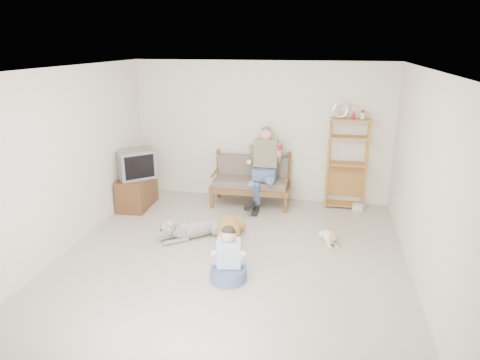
% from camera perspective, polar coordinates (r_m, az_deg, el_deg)
% --- Properties ---
extents(floor, '(5.50, 5.50, 0.00)m').
position_cam_1_polar(floor, '(6.30, -1.25, -10.76)').
color(floor, beige).
rests_on(floor, ground).
extents(ceiling, '(5.50, 5.50, 0.00)m').
position_cam_1_polar(ceiling, '(5.54, -1.45, 14.55)').
color(ceiling, white).
rests_on(ceiling, ground).
extents(wall_back, '(5.00, 0.00, 5.00)m').
position_cam_1_polar(wall_back, '(8.40, 2.80, 6.42)').
color(wall_back, beige).
rests_on(wall_back, ground).
extents(wall_front, '(5.00, 0.00, 5.00)m').
position_cam_1_polar(wall_front, '(3.36, -11.95, -12.48)').
color(wall_front, beige).
rests_on(wall_front, ground).
extents(wall_left, '(0.00, 5.50, 5.50)m').
position_cam_1_polar(wall_left, '(6.76, -22.50, 2.20)').
color(wall_left, beige).
rests_on(wall_left, ground).
extents(wall_right, '(0.00, 5.50, 5.50)m').
position_cam_1_polar(wall_right, '(5.79, 23.58, -0.46)').
color(wall_right, beige).
rests_on(wall_right, ground).
extents(loveseat, '(1.52, 0.74, 0.95)m').
position_cam_1_polar(loveseat, '(8.26, 1.53, 0.04)').
color(loveseat, brown).
rests_on(loveseat, ground).
extents(man, '(0.58, 0.84, 1.35)m').
position_cam_1_polar(man, '(7.94, 3.00, 0.93)').
color(man, slate).
rests_on(man, loveseat).
extents(etagere, '(0.75, 0.33, 1.99)m').
position_cam_1_polar(etagere, '(8.24, 14.05, 2.26)').
color(etagere, olive).
rests_on(etagere, ground).
extents(book_stack, '(0.24, 0.21, 0.12)m').
position_cam_1_polar(book_stack, '(8.35, 15.51, -3.52)').
color(book_stack, white).
rests_on(book_stack, ground).
extents(tv_stand, '(0.53, 0.92, 0.60)m').
position_cam_1_polar(tv_stand, '(8.39, -13.59, -1.53)').
color(tv_stand, brown).
rests_on(tv_stand, ground).
extents(crt_tv, '(0.82, 0.81, 0.53)m').
position_cam_1_polar(crt_tv, '(8.18, -13.79, 2.11)').
color(crt_tv, slate).
rests_on(crt_tv, tv_stand).
extents(wall_outlet, '(0.12, 0.02, 0.08)m').
position_cam_1_polar(wall_outlet, '(8.92, -5.27, 0.08)').
color(wall_outlet, silver).
rests_on(wall_outlet, ground).
extents(golden_retriever, '(0.52, 1.48, 0.45)m').
position_cam_1_polar(golden_retriever, '(6.73, -1.57, -7.04)').
color(golden_retriever, '#A96F3A').
rests_on(golden_retriever, ground).
extents(shaggy_dog, '(1.04, 0.92, 0.39)m').
position_cam_1_polar(shaggy_dog, '(6.98, -6.54, -6.45)').
color(shaggy_dog, silver).
rests_on(shaggy_dog, ground).
extents(terrier, '(0.30, 0.60, 0.23)m').
position_cam_1_polar(terrier, '(6.92, 11.90, -7.50)').
color(terrier, white).
rests_on(terrier, ground).
extents(child, '(0.49, 0.49, 0.78)m').
position_cam_1_polar(child, '(5.74, -1.52, -10.67)').
color(child, slate).
rests_on(child, ground).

